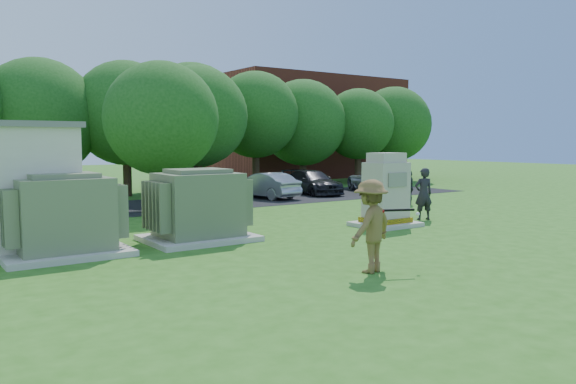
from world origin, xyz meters
TOP-DOWN VIEW (x-y plane):
  - ground at (0.00, 0.00)m, footprint 120.00×120.00m
  - brick_building at (18.00, 27.00)m, footprint 15.00×8.00m
  - parking_strip at (7.00, 13.50)m, footprint 20.00×6.00m
  - transformer_left at (-6.50, 4.50)m, footprint 3.00×2.40m
  - transformer_right at (-2.80, 4.50)m, footprint 3.00×2.40m
  - generator_cabinet at (3.60, 3.40)m, footprint 2.03×1.66m
  - picnic_table at (-0.70, 8.77)m, footprint 1.74×1.31m
  - batter at (-1.46, -1.25)m, footprint 1.47×1.07m
  - person_by_generator at (5.83, 3.73)m, footprint 0.81×0.67m
  - person_at_picnic at (0.22, 8.14)m, footprint 1.09×1.07m
  - person_walking_right at (9.06, 7.43)m, footprint 0.85×0.96m
  - car_white at (1.34, 13.85)m, footprint 2.54×4.05m
  - car_silver_a at (5.35, 13.68)m, footprint 1.97×4.10m
  - car_dark at (8.64, 14.09)m, footprint 2.35×4.63m
  - car_silver_b at (12.37, 12.96)m, footprint 3.72×5.27m
  - batting_equipment at (-0.81, -1.37)m, footprint 1.24×0.40m
  - tree_row at (1.75, 18.50)m, footprint 41.30×13.30m

SIDE VIEW (x-z plane):
  - ground at x=0.00m, z-range 0.00..0.00m
  - parking_strip at x=7.00m, z-range 0.00..0.01m
  - picnic_table at x=-0.70m, z-range 0.09..0.84m
  - car_white at x=1.34m, z-range 0.00..1.28m
  - car_dark at x=8.64m, z-range 0.00..1.29m
  - car_silver_a at x=5.35m, z-range 0.00..1.30m
  - car_silver_b at x=12.37m, z-range 0.00..1.33m
  - person_walking_right at x=9.06m, z-range 0.00..1.55m
  - person_at_picnic at x=0.22m, z-range 0.00..1.77m
  - person_by_generator at x=5.83m, z-range 0.00..1.90m
  - transformer_left at x=-6.50m, z-range -0.07..2.00m
  - transformer_right at x=-2.80m, z-range -0.07..2.00m
  - batter at x=-1.46m, z-range 0.00..2.03m
  - generator_cabinet at x=3.60m, z-range -0.15..2.32m
  - batting_equipment at x=-0.81m, z-range 1.21..1.41m
  - brick_building at x=18.00m, z-range 0.00..8.00m
  - tree_row at x=1.75m, z-range 0.50..7.80m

